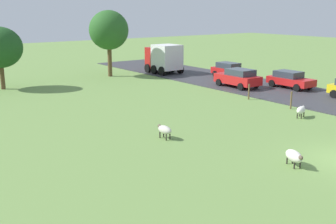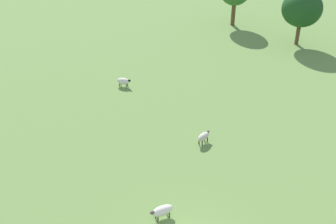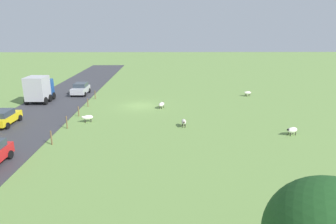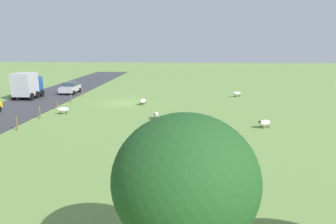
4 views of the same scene
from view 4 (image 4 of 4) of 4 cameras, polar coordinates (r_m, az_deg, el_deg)
The scene contains 15 objects.
ground_plane at distance 37.50m, azimuth -8.72°, elevation 1.78°, with size 160.00×160.00×0.00m, color #6B8E47.
road_strip at distance 41.35m, azimuth -24.13°, elevation 1.87°, with size 8.00×80.00×0.06m, color #38383D.
sheep_0 at distance 32.88m, azimuth -19.61°, elevation 0.47°, with size 1.23×0.84×0.75m.
sheep_1 at distance 28.86m, azimuth -2.36°, elevation -0.45°, with size 0.46×1.17×0.75m.
sheep_2 at distance 27.22m, azimuth 18.14°, elevation -1.99°, with size 1.25×0.92×0.75m.
sheep_3 at distance 42.21m, azimuth 13.20°, elevation 3.52°, with size 1.18×0.78×0.74m.
sheep_4 at distance 35.82m, azimuth -4.87°, elevation 2.14°, with size 0.94×1.32×0.74m.
tree_0 at distance 8.12m, azimuth 3.37°, elevation -13.02°, with size 3.96×3.96×5.52m.
fence_post_0 at distance 42.77m, azimuth -16.23°, elevation 3.59°, with size 0.12×0.12×1.17m, color brown.
fence_post_1 at distance 39.04m, azimuth -18.20°, elevation 2.49°, with size 0.12×0.12×1.04m, color brown.
fence_post_2 at distance 35.35m, azimuth -20.60°, elevation 1.33°, with size 0.12×0.12×1.13m, color brown.
fence_post_3 at distance 31.75m, azimuth -23.55°, elevation -0.06°, with size 0.12×0.12×1.27m, color brown.
fence_post_4 at distance 28.31m, azimuth -27.21°, elevation -1.96°, with size 0.12×0.12×1.24m, color brown.
truck_1 at distance 43.72m, azimuth -25.60°, elevation 4.71°, with size 2.70×3.93×3.44m.
car_4 at distance 46.10m, azimuth -18.34°, elevation 4.51°, with size 2.15×3.91×1.64m.
Camera 4 is at (-7.92, 35.92, 7.27)m, focal length 31.56 mm.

